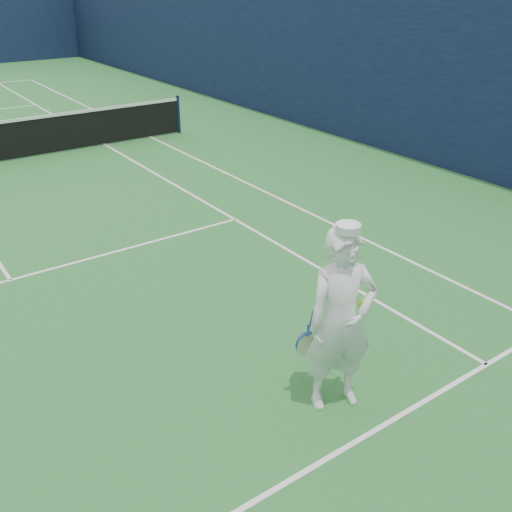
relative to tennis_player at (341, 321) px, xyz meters
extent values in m
cube|color=white|center=(3.28, 11.29, -1.03)|extent=(0.06, 23.83, 0.01)
cube|color=white|center=(1.91, 11.29, -1.03)|extent=(0.06, 23.77, 0.01)
cube|color=white|center=(-2.20, 4.89, -1.03)|extent=(8.23, 0.06, 0.01)
cube|color=#0F1837|center=(7.80, 11.29, 0.97)|extent=(0.12, 36.12, 4.00)
cylinder|color=#141E4C|center=(4.19, 11.29, -0.49)|extent=(0.09, 0.09, 1.07)
imported|color=white|center=(0.00, 0.00, -0.01)|extent=(0.87, 0.71, 2.05)
cylinder|color=white|center=(0.00, 0.00, 1.04)|extent=(0.24, 0.24, 0.08)
cube|color=white|center=(0.04, 0.12, 1.01)|extent=(0.20, 0.15, 0.02)
cylinder|color=navy|center=(-0.24, 0.17, 0.04)|extent=(0.06, 0.10, 0.22)
cube|color=#1E4DA3|center=(-0.24, 0.22, -0.14)|extent=(0.03, 0.03, 0.14)
torus|color=#1E4DA3|center=(-0.20, 0.28, -0.35)|extent=(0.31, 0.19, 0.29)
cube|color=beige|center=(-0.20, 0.28, -0.35)|extent=(0.21, 0.08, 0.30)
sphere|color=#B3D117|center=(0.28, 0.01, 0.10)|extent=(0.07, 0.07, 0.07)
sphere|color=#B3D117|center=(0.33, 0.01, 0.13)|extent=(0.07, 0.07, 0.07)
camera|label=1|loc=(-3.54, -3.50, 3.19)|focal=40.00mm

